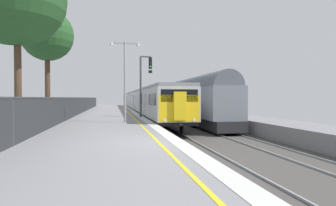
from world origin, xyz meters
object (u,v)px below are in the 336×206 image
(background_tree_left, at_px, (15,0))
(signal_gantry, at_px, (144,79))
(freight_train_adjacent_track, at_px, (169,99))
(platform_lamp_mid, at_px, (125,75))
(commuter_train_at_platform, at_px, (138,100))
(background_tree_centre, at_px, (47,37))

(background_tree_left, bearing_deg, signal_gantry, 56.16)
(signal_gantry, xyz_separation_m, background_tree_left, (-7.07, -10.54, 2.87))
(freight_train_adjacent_track, relative_size, background_tree_left, 5.29)
(platform_lamp_mid, distance_m, background_tree_left, 8.11)
(freight_train_adjacent_track, xyz_separation_m, platform_lamp_mid, (-7.32, -21.39, 1.71))
(commuter_train_at_platform, distance_m, signal_gantry, 23.05)
(background_tree_centre, bearing_deg, signal_gantry, 33.78)
(platform_lamp_mid, relative_size, background_tree_centre, 0.73)
(commuter_train_at_platform, bearing_deg, platform_lamp_mid, -96.75)
(signal_gantry, relative_size, background_tree_left, 0.62)
(platform_lamp_mid, xyz_separation_m, background_tree_left, (-5.24, -5.47, 2.92))
(signal_gantry, height_order, background_tree_centre, background_tree_centre)
(platform_lamp_mid, bearing_deg, commuter_train_at_platform, 83.25)
(background_tree_left, distance_m, background_tree_centre, 5.93)
(signal_gantry, bearing_deg, background_tree_centre, -146.22)
(commuter_train_at_platform, distance_m, platform_lamp_mid, 28.25)
(commuter_train_at_platform, bearing_deg, background_tree_left, -104.34)
(platform_lamp_mid, bearing_deg, freight_train_adjacent_track, 71.11)
(freight_train_adjacent_track, relative_size, platform_lamp_mid, 8.25)
(background_tree_left, bearing_deg, background_tree_centre, 88.62)
(freight_train_adjacent_track, bearing_deg, background_tree_centre, -120.65)
(commuter_train_at_platform, height_order, background_tree_left, background_tree_left)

